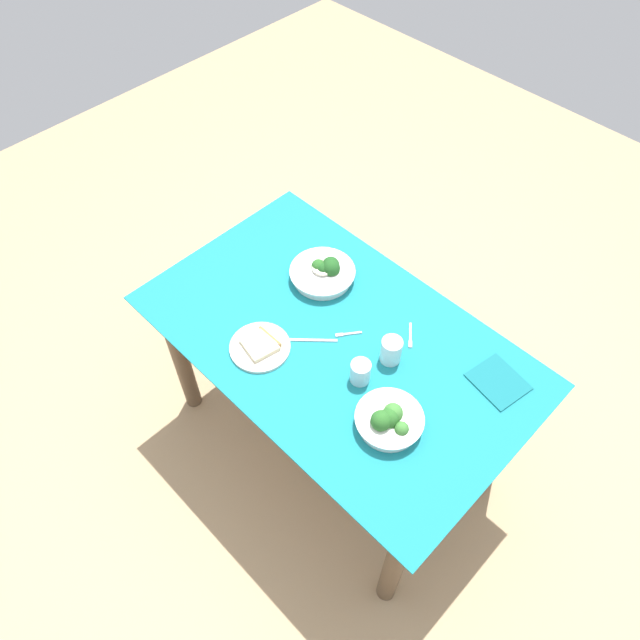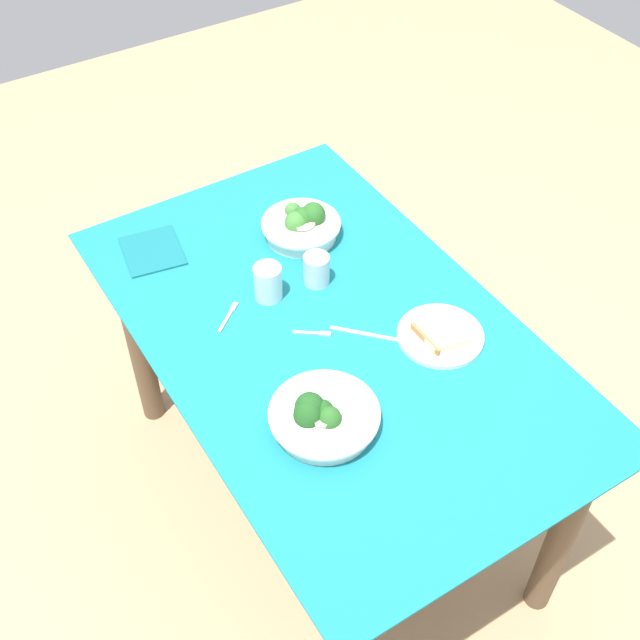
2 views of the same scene
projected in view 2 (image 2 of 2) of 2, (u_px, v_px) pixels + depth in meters
The scene contains 11 objects.
ground_plane at pixel (328, 496), 2.58m from camera, with size 6.00×6.00×0.00m, color tan.
dining_table at pixel (330, 364), 2.12m from camera, with size 1.38×0.84×0.76m.
broccoli_bowl_far at pixel (302, 225), 2.26m from camera, with size 0.22×0.22×0.10m.
broccoli_bowl_near at pixel (322, 417), 1.81m from camera, with size 0.25×0.25×0.09m.
bread_side_plate at pixel (440, 335), 2.01m from camera, with size 0.21×0.21×0.03m.
water_glass_center at pixel (268, 282), 2.08m from camera, with size 0.07×0.07×0.10m, color silver.
water_glass_side at pixel (316, 270), 2.13m from camera, with size 0.07×0.07×0.08m, color silver.
fork_by_far_bowl at pixel (229, 316), 2.07m from camera, with size 0.08×0.09×0.00m.
fork_by_near_bowl at pixel (314, 333), 2.02m from camera, with size 0.06×0.08×0.00m.
table_knife_left at pixel (368, 335), 2.02m from camera, with size 0.19×0.01×0.00m, color #B7B7BC.
napkin_folded_upper at pixel (153, 251), 2.24m from camera, with size 0.17×0.15×0.01m, color #156870.
Camera 2 is at (1.17, -0.76, 2.23)m, focal length 46.37 mm.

